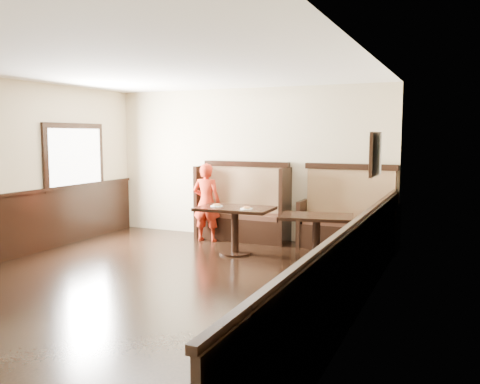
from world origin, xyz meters
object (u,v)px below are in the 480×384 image
Objects in this scene: booth_main at (243,211)px; booth_neighbor at (348,221)px; table_neighbor at (316,228)px; table_main at (235,218)px; child at (207,202)px.

booth_neighbor is at bearing -0.05° from booth_main.
booth_neighbor is at bearing 69.37° from table_neighbor.
booth_neighbor is 1.33× the size of table_main.
booth_main is 1.19m from table_main.
booth_main reaches higher than table_neighbor.
table_neighbor is (1.73, -1.22, 0.03)m from booth_main.
booth_main is 0.72m from child.
booth_neighbor is 1.16× the size of child.
table_main is at bearing -73.04° from booth_main.
table_main is at bearing 134.38° from child.
child reaches higher than table_main.
booth_neighbor is (1.95, -0.00, -0.05)m from booth_main.
booth_main is at bearing -149.56° from child.
booth_main is 1.06× the size of booth_neighbor.
booth_main reaches higher than child.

